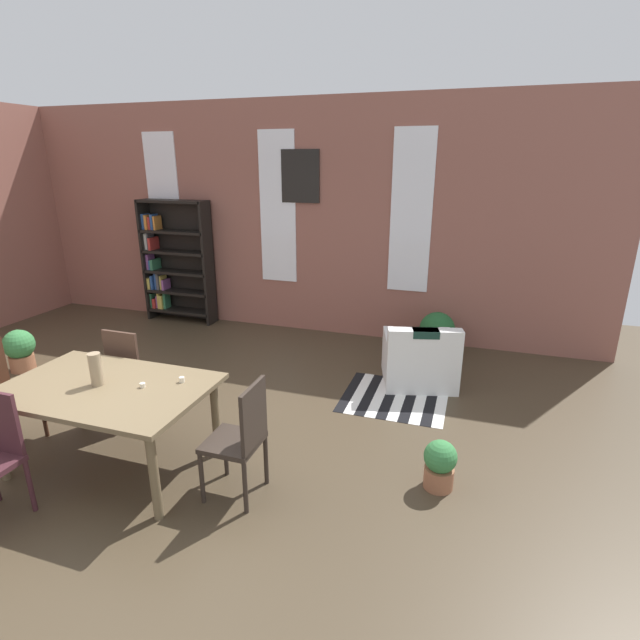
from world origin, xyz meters
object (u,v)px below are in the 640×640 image
at_px(vase_on_table, 96,369).
at_px(dining_chair_far_left, 132,370).
at_px(dining_chair_head_right, 241,437).
at_px(armchair_white, 419,360).
at_px(dining_table, 106,395).
at_px(potted_plant_by_shelf, 437,332).
at_px(potted_plant_window, 20,349).
at_px(bookshelf_tall, 174,262).
at_px(potted_plant_corner, 440,464).

bearing_deg(vase_on_table, dining_chair_far_left, 112.07).
height_order(dining_chair_head_right, armchair_white, dining_chair_head_right).
relative_size(dining_table, potted_plant_by_shelf, 2.87).
distance_m(dining_chair_head_right, potted_plant_window, 3.89).
height_order(dining_chair_far_left, bookshelf_tall, bookshelf_tall).
bearing_deg(armchair_white, vase_on_table, -133.30).
bearing_deg(dining_chair_far_left, potted_plant_corner, -3.69).
height_order(dining_chair_far_left, armchair_white, dining_chair_far_left).
distance_m(vase_on_table, dining_chair_far_left, 0.89).
relative_size(armchair_white, potted_plant_corner, 2.39).
relative_size(dining_table, potted_plant_corner, 4.06).
height_order(dining_table, potted_plant_corner, dining_table).
bearing_deg(dining_chair_far_left, potted_plant_window, 166.21).
bearing_deg(dining_chair_head_right, potted_plant_window, 160.94).
xyz_separation_m(dining_chair_head_right, armchair_white, (1.03, 2.44, -0.23)).
bearing_deg(dining_table, armchair_white, 47.56).
bearing_deg(potted_plant_corner, dining_chair_head_right, -158.47).
distance_m(vase_on_table, armchair_white, 3.41).
distance_m(dining_table, vase_on_table, 0.23).
distance_m(dining_chair_head_right, bookshelf_tall, 4.73).
height_order(vase_on_table, potted_plant_corner, vase_on_table).
distance_m(vase_on_table, potted_plant_window, 2.78).
height_order(vase_on_table, dining_chair_far_left, vase_on_table).
bearing_deg(potted_plant_window, dining_chair_far_left, -13.79).
distance_m(bookshelf_tall, potted_plant_window, 2.54).
distance_m(dining_chair_far_left, potted_plant_corner, 3.02).
xyz_separation_m(dining_table, armchair_white, (2.23, 2.44, -0.39)).
xyz_separation_m(dining_table, potted_plant_by_shelf, (2.34, 3.40, -0.35)).
distance_m(dining_table, dining_chair_head_right, 1.21).
height_order(armchair_white, potted_plant_window, armchair_white).
distance_m(armchair_white, potted_plant_window, 4.84).
height_order(dining_chair_head_right, potted_plant_window, dining_chair_head_right).
height_order(vase_on_table, armchair_white, vase_on_table).
bearing_deg(dining_chair_far_left, dining_chair_head_right, -25.55).
relative_size(potted_plant_by_shelf, potted_plant_corner, 1.42).
relative_size(dining_table, potted_plant_window, 3.19).
bearing_deg(dining_table, bookshelf_tall, 116.44).
relative_size(dining_chair_far_left, potted_plant_by_shelf, 1.64).
bearing_deg(bookshelf_tall, dining_table, -63.56).
relative_size(dining_table, armchair_white, 1.70).
bearing_deg(potted_plant_by_shelf, potted_plant_window, -156.10).
bearing_deg(bookshelf_tall, dining_chair_head_right, -50.32).
distance_m(dining_table, bookshelf_tall, 4.05).
height_order(dining_table, armchair_white, armchair_white).
distance_m(dining_table, dining_chair_far_left, 0.86).
bearing_deg(potted_plant_corner, dining_chair_far_left, 176.31).
height_order(armchair_white, potted_plant_by_shelf, armchair_white).
bearing_deg(bookshelf_tall, potted_plant_by_shelf, -3.07).
bearing_deg(dining_chair_far_left, potted_plant_by_shelf, 44.23).
bearing_deg(potted_plant_corner, dining_table, -167.94).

